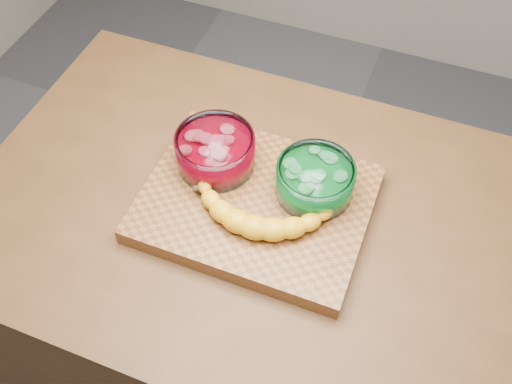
% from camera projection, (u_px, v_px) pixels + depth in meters
% --- Properties ---
extents(ground, '(3.50, 3.50, 0.00)m').
position_uv_depth(ground, '(256.00, 365.00, 1.89)').
color(ground, '#505054').
rests_on(ground, ground).
extents(counter, '(1.20, 0.80, 0.90)m').
position_uv_depth(counter, '(256.00, 306.00, 1.53)').
color(counter, '#523218').
rests_on(counter, ground).
extents(cutting_board, '(0.45, 0.35, 0.04)m').
position_uv_depth(cutting_board, '(256.00, 204.00, 1.16)').
color(cutting_board, brown).
rests_on(cutting_board, counter).
extents(bowl_red, '(0.16, 0.16, 0.08)m').
position_uv_depth(bowl_red, '(215.00, 151.00, 1.17)').
color(bowl_red, white).
rests_on(bowl_red, cutting_board).
extents(bowl_green, '(0.16, 0.16, 0.07)m').
position_uv_depth(bowl_green, '(315.00, 180.00, 1.12)').
color(bowl_green, white).
rests_on(bowl_green, cutting_board).
extents(banana, '(0.31, 0.15, 0.04)m').
position_uv_depth(banana, '(258.00, 210.00, 1.10)').
color(banana, gold).
rests_on(banana, cutting_board).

